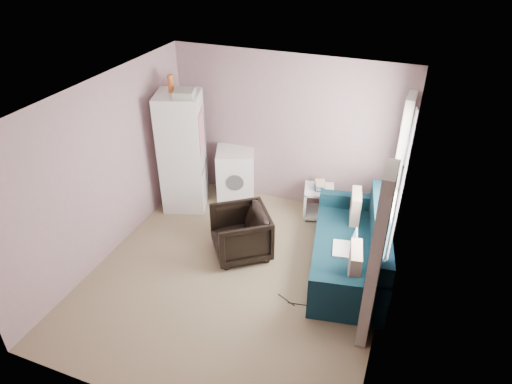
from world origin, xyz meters
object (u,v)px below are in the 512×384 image
washing_machine (236,173)px  side_table (318,200)px  sofa (353,252)px  armchair (241,231)px  fridge (182,152)px

washing_machine → side_table: (1.47, -0.08, -0.16)m
sofa → side_table: bearing=113.5°
armchair → side_table: bearing=113.6°
armchair → washing_machine: (-0.69, 1.42, 0.07)m
fridge → washing_machine: (0.68, 0.53, -0.53)m
fridge → sofa: fridge is taller
armchair → sofa: sofa is taller
washing_machine → sofa: sofa is taller
washing_machine → sofa: 2.57m
fridge → washing_machine: size_ratio=2.52×
fridge → sofa: 3.08m
armchair → side_table: 1.56m
armchair → side_table: armchair is taller
side_table → sofa: bearing=-56.3°
side_table → sofa: size_ratio=0.29×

